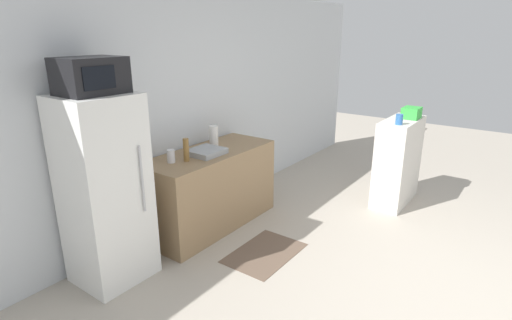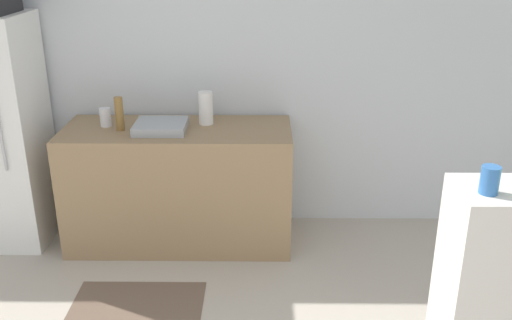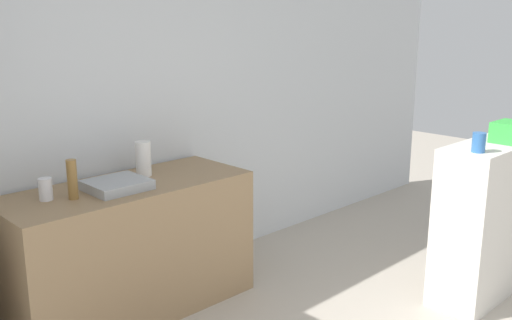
{
  "view_description": "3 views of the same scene",
  "coord_description": "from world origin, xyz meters",
  "px_view_note": "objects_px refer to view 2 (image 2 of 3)",
  "views": [
    {
      "loc": [
        -3.13,
        -0.18,
        2.14
      ],
      "look_at": [
        0.08,
        2.15,
        0.86
      ],
      "focal_mm": 28.0,
      "sensor_mm": 36.0,
      "label": 1
    },
    {
      "loc": [
        0.56,
        -1.11,
        2.13
      ],
      "look_at": [
        0.53,
        2.04,
        0.9
      ],
      "focal_mm": 40.0,
      "sensor_mm": 36.0,
      "label": 2
    },
    {
      "loc": [
        -1.87,
        -0.38,
        1.91
      ],
      "look_at": [
        0.44,
        2.01,
        1.09
      ],
      "focal_mm": 40.0,
      "sensor_mm": 36.0,
      "label": 3
    }
  ],
  "objects_px": {
    "bottle_tall": "(119,114)",
    "jar": "(490,180)",
    "paper_towel_roll": "(206,108)",
    "bottle_short": "(105,117)"
  },
  "relations": [
    {
      "from": "bottle_tall",
      "to": "jar",
      "type": "distance_m",
      "value": 2.48
    },
    {
      "from": "jar",
      "to": "bottle_tall",
      "type": "bearing_deg",
      "value": 142.43
    },
    {
      "from": "jar",
      "to": "paper_towel_roll",
      "type": "distance_m",
      "value": 2.17
    },
    {
      "from": "bottle_tall",
      "to": "bottle_short",
      "type": "relative_size",
      "value": 1.8
    },
    {
      "from": "bottle_tall",
      "to": "paper_towel_roll",
      "type": "distance_m",
      "value": 0.6
    },
    {
      "from": "bottle_short",
      "to": "paper_towel_roll",
      "type": "bearing_deg",
      "value": 4.77
    },
    {
      "from": "bottle_tall",
      "to": "jar",
      "type": "bearing_deg",
      "value": -37.57
    },
    {
      "from": "bottle_tall",
      "to": "paper_towel_roll",
      "type": "xyz_separation_m",
      "value": [
        0.58,
        0.15,
        -0.0
      ]
    },
    {
      "from": "bottle_tall",
      "to": "jar",
      "type": "relative_size",
      "value": 1.9
    },
    {
      "from": "bottle_tall",
      "to": "bottle_short",
      "type": "height_order",
      "value": "bottle_tall"
    }
  ]
}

